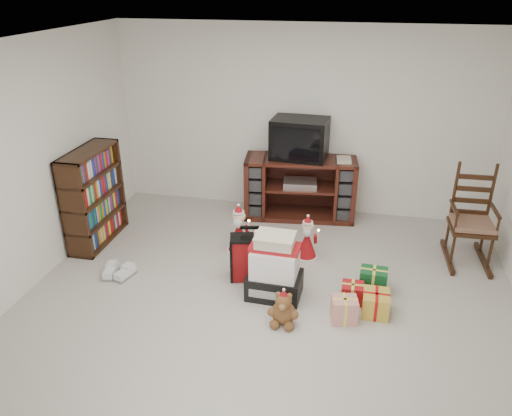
% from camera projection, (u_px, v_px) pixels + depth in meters
% --- Properties ---
extents(room, '(5.01, 5.01, 2.51)m').
position_uv_depth(room, '(266.00, 195.00, 4.41)').
color(room, beige).
rests_on(room, ground).
extents(tv_stand, '(1.51, 0.68, 0.84)m').
position_uv_depth(tv_stand, '(300.00, 188.00, 6.71)').
color(tv_stand, '#491C14').
rests_on(tv_stand, floor).
extents(bookshelf, '(0.32, 0.96, 1.18)m').
position_uv_depth(bookshelf, '(94.00, 198.00, 6.02)').
color(bookshelf, '#311A0D').
rests_on(bookshelf, floor).
extents(rocking_chair, '(0.49, 0.79, 1.17)m').
position_uv_depth(rocking_chair, '(470.00, 227.00, 5.69)').
color(rocking_chair, '#311A0D').
rests_on(rocking_chair, floor).
extents(gift_pile, '(0.56, 0.41, 0.69)m').
position_uv_depth(gift_pile, '(275.00, 270.00, 5.05)').
color(gift_pile, black).
rests_on(gift_pile, floor).
extents(red_suitcase, '(0.43, 0.28, 0.60)m').
position_uv_depth(red_suitcase, '(250.00, 258.00, 5.36)').
color(red_suitcase, maroon).
rests_on(red_suitcase, floor).
extents(stocking, '(0.33, 0.18, 0.67)m').
position_uv_depth(stocking, '(266.00, 262.00, 5.13)').
color(stocking, '#0B6913').
rests_on(stocking, floor).
extents(teddy_bear, '(0.23, 0.20, 0.34)m').
position_uv_depth(teddy_bear, '(283.00, 310.00, 4.70)').
color(teddy_bear, brown).
rests_on(teddy_bear, floor).
extents(santa_figurine, '(0.27, 0.26, 0.55)m').
position_uv_depth(santa_figurine, '(307.00, 242.00, 5.76)').
color(santa_figurine, maroon).
rests_on(santa_figurine, floor).
extents(mrs_claus_figurine, '(0.30, 0.29, 0.62)m').
position_uv_depth(mrs_claus_figurine, '(239.00, 234.00, 5.89)').
color(mrs_claus_figurine, maroon).
rests_on(mrs_claus_figurine, floor).
extents(sneaker_pair, '(0.34, 0.29, 0.10)m').
position_uv_depth(sneaker_pair, '(118.00, 273.00, 5.48)').
color(sneaker_pair, white).
rests_on(sneaker_pair, floor).
extents(gift_cluster, '(0.53, 0.82, 0.25)m').
position_uv_depth(gift_cluster, '(362.00, 296.00, 4.95)').
color(gift_cluster, '#A21218').
rests_on(gift_cluster, floor).
extents(crt_television, '(0.74, 0.56, 0.52)m').
position_uv_depth(crt_television, '(300.00, 138.00, 6.45)').
color(crt_television, black).
rests_on(crt_television, tv_stand).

